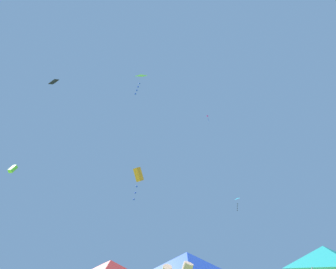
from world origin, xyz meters
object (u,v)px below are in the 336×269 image
canopy_tent_blue (187,262)px  kite_lime_box (13,169)px  canopy_tent_red (110,268)px  kite_orange_box (138,175)px  kite_magenta_box (208,116)px  kite_lime_diamond (141,76)px  canopy_tent_teal (326,257)px  kite_cyan_diamond (237,199)px  kite_black_diamond (53,81)px

canopy_tent_blue → kite_lime_box: (-16.79, 10.80, 9.02)m
canopy_tent_red → kite_lime_box: 16.32m
canopy_tent_blue → kite_orange_box: size_ratio=0.87×
kite_magenta_box → kite_lime_diamond: size_ratio=0.57×
canopy_tent_teal → kite_cyan_diamond: (0.86, 19.36, 7.78)m
kite_cyan_diamond → kite_orange_box: size_ratio=0.51×
kite_magenta_box → kite_black_diamond: 27.16m
canopy_tent_blue → kite_cyan_diamond: bearing=69.9°
kite_black_diamond → kite_magenta_box: bearing=58.3°
canopy_tent_teal → canopy_tent_red: (-10.77, 4.97, -0.22)m
kite_black_diamond → kite_lime_diamond: (5.54, 1.73, 1.82)m
canopy_tent_blue → canopy_tent_red: bearing=134.2°
kite_orange_box → kite_lime_diamond: bearing=-82.8°
canopy_tent_blue → kite_lime_box: 21.91m
canopy_tent_blue → kite_lime_diamond: 13.17m
kite_lime_box → kite_black_diamond: kite_black_diamond is taller
kite_cyan_diamond → kite_black_diamond: kite_black_diamond is taller
kite_magenta_box → kite_lime_box: kite_magenta_box is taller
kite_lime_box → kite_black_diamond: bearing=-52.6°
kite_magenta_box → canopy_tent_red: bearing=-119.1°
canopy_tent_blue → kite_orange_box: 14.83m
kite_magenta_box → kite_orange_box: bearing=-131.8°
canopy_tent_blue → kite_lime_diamond: kite_lime_diamond is taller
kite_cyan_diamond → canopy_tent_blue: bearing=-110.1°
canopy_tent_red → kite_lime_diamond: kite_lime_diamond is taller
kite_orange_box → kite_lime_box: size_ratio=3.27×
kite_magenta_box → kite_cyan_diamond: 14.00m
canopy_tent_red → kite_cyan_diamond: (11.63, 14.38, 8.01)m
kite_orange_box → kite_black_diamond: bearing=-110.7°
kite_cyan_diamond → kite_lime_diamond: kite_lime_diamond is taller
kite_black_diamond → kite_lime_diamond: bearing=17.3°
kite_orange_box → canopy_tent_blue: bearing=-69.7°
canopy_tent_blue → kite_magenta_box: bearing=77.9°
canopy_tent_teal → kite_cyan_diamond: bearing=87.5°
kite_cyan_diamond → canopy_tent_red: bearing=-129.0°
canopy_tent_teal → kite_black_diamond: 18.17m
canopy_tent_teal → kite_cyan_diamond: 20.88m
canopy_tent_blue → kite_magenta_box: 30.65m
canopy_tent_teal → canopy_tent_red: size_ratio=1.09×
canopy_tent_red → kite_orange_box: bearing=86.6°
kite_lime_box → kite_black_diamond: size_ratio=1.53×
kite_black_diamond → kite_lime_diamond: 6.09m
canopy_tent_teal → canopy_tent_blue: 6.15m
canopy_tent_red → kite_black_diamond: bearing=-129.7°
canopy_tent_teal → kite_lime_diamond: (-9.15, 1.98, 12.51)m
kite_lime_diamond → kite_cyan_diamond: bearing=60.1°
canopy_tent_teal → canopy_tent_blue: (-6.15, 0.21, -0.19)m
kite_cyan_diamond → kite_lime_box: (-23.79, -8.34, 1.05)m
canopy_tent_teal → kite_black_diamond: kite_black_diamond is taller
canopy_tent_teal → kite_magenta_box: size_ratio=2.48×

